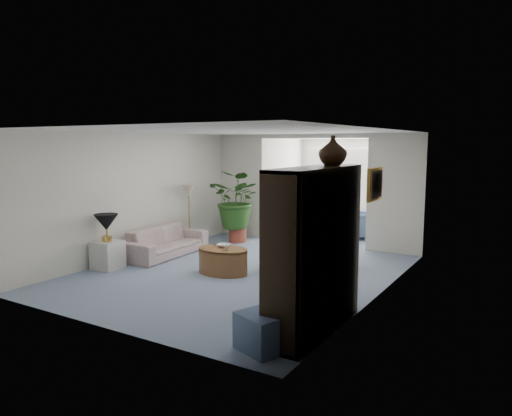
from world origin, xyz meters
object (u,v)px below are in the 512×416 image
Objects in this scene: plant_pot at (238,235)px; sunroom_chair_maroon at (306,218)px; floor_lamp at (189,191)px; wingback_chair at (292,248)px; end_table at (108,255)px; table_lamp at (106,222)px; coffee_bowl at (224,246)px; sunroom_table at (344,221)px; coffee_table at (223,261)px; sofa at (166,241)px; framed_picture at (376,184)px; side_table_dark at (334,254)px; sunroom_chair_blue at (363,225)px; coffee_cup at (226,248)px; cabinet_urn at (333,150)px; entertainment_cabinet at (315,250)px; ottoman at (265,331)px.

plant_pot is 0.48× the size of sunroom_chair_maroon.
floor_lamp is 0.43× the size of wingback_chair.
table_lamp is (0.00, 0.00, 0.61)m from end_table.
coffee_bowl is 0.43× the size of sunroom_table.
coffee_table is at bearing -37.12° from floor_lamp.
framed_picture is at bearing -99.80° from sofa.
wingback_chair is at bearing -156.80° from side_table_dark.
sunroom_chair_blue is (0.15, 3.42, -0.05)m from wingback_chair.
table_lamp reaches higher than sunroom_chair_maroon.
sofa is (-4.49, 0.47, -1.41)m from framed_picture.
end_table is 2.26× the size of coffee_bowl.
coffee_cup is 0.25× the size of cabinet_urn.
sunroom_chair_blue is at bearing 82.17° from sunroom_chair_maroon.
sunroom_chair_maroon is at bearing 126.04° from framed_picture.
table_lamp is 6.41m from sunroom_table.
coffee_cup is 0.05× the size of entertainment_cabinet.
wingback_chair is at bearing 31.69° from table_lamp.
sofa is 1.98m from plant_pot.
ottoman is at bearing -47.13° from coffee_cup.
sofa is 3.80× the size of sunroom_table.
sunroom_chair_maroon reaches higher than ottoman.
coffee_cup is 0.11× the size of sunroom_chair_maroon.
cabinet_urn is 0.71× the size of sunroom_table.
plant_pot is (-3.99, 2.39, -1.54)m from framed_picture.
coffee_cup is (0.20, -0.20, 0.02)m from coffee_bowl.
coffee_table is 1.31m from wingback_chair.
sofa is 1.87m from coffee_table.
ottoman is at bearing -100.79° from framed_picture.
end_table is 0.54× the size of coffee_table.
coffee_cup is 3.03m from cabinet_urn.
ottoman is 7.24m from sunroom_chair_maroon.
entertainment_cabinet is at bearing -71.98° from sunroom_table.
entertainment_cabinet is (4.46, -0.71, 0.14)m from table_lamp.
coffee_cup is at bearing 18.94° from table_lamp.
coffee_cup is at bearing -36.89° from floor_lamp.
coffee_table is at bearing -93.33° from sunroom_table.
entertainment_cabinet reaches higher than sofa.
sofa is 4.79m from sunroom_chair_blue.
floor_lamp is at bearing -54.80° from wingback_chair.
coffee_bowl is at bearing 25.71° from end_table.
wingback_chair is 3.57m from ottoman.
cabinet_urn is (4.46, -0.21, 1.94)m from end_table.
floor_lamp is 1.59m from plant_pot.
coffee_table is 3.01m from entertainment_cabinet.
sofa reaches higher than coffee_cup.
sunroom_table is (-1.30, 3.87, -0.03)m from side_table_dark.
coffee_bowl is (1.94, 0.94, 0.22)m from end_table.
end_table is 2.16m from coffee_table.
coffee_table is at bearing 158.68° from sunroom_chair_blue.
sunroom_table is (2.29, 5.95, 0.01)m from end_table.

